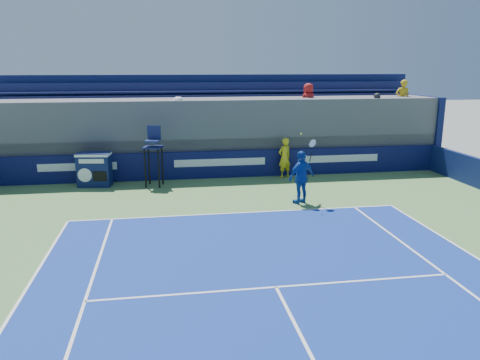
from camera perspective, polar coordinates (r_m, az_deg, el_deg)
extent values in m
imported|color=yellow|center=(20.67, 5.45, 2.73)|extent=(0.76, 0.64, 1.76)
cube|color=white|center=(15.73, -0.22, -4.03)|extent=(10.97, 0.07, 0.00)
cube|color=white|center=(10.73, 4.42, -12.88)|extent=(8.23, 0.07, 0.00)
cube|color=#0C0F44|center=(20.59, -2.46, 1.90)|extent=(20.40, 0.20, 1.20)
cube|color=white|center=(20.66, -19.20, 1.52)|extent=(3.20, 0.01, 0.32)
cube|color=white|center=(20.46, -2.43, 2.17)|extent=(4.00, 0.01, 0.32)
cube|color=white|center=(21.78, 12.11, 2.58)|extent=(3.60, 0.01, 0.32)
cylinder|color=white|center=(21.22, 7.82, 2.48)|extent=(0.44, 0.01, 0.44)
cube|color=#0E194A|center=(20.00, -17.32, 1.22)|extent=(1.38, 0.87, 1.40)
cube|color=white|center=(19.88, -17.44, 3.00)|extent=(1.41, 0.89, 0.10)
cylinder|color=white|center=(19.78, -18.40, 0.56)|extent=(0.56, 0.10, 0.56)
cube|color=black|center=(19.62, -16.71, 0.44)|extent=(0.55, 0.09, 0.40)
cube|color=white|center=(19.58, -17.68, 2.19)|extent=(0.99, 0.14, 0.18)
cylinder|color=black|center=(19.21, -11.48, 1.38)|extent=(0.09, 0.09, 1.60)
cylinder|color=black|center=(19.06, -9.87, 1.36)|extent=(0.09, 0.09, 1.60)
cylinder|color=black|center=(19.73, -11.02, 1.73)|extent=(0.09, 0.09, 1.60)
cylinder|color=black|center=(19.59, -9.45, 1.71)|extent=(0.09, 0.09, 1.60)
cube|color=#0F164F|center=(19.24, -10.56, 3.97)|extent=(0.85, 0.85, 0.06)
cube|color=navy|center=(19.10, -10.68, 4.65)|extent=(0.64, 0.57, 0.08)
cube|color=#141B4E|center=(19.40, -10.43, 5.70)|extent=(0.55, 0.19, 0.60)
imported|color=#1441A4|center=(16.75, 7.50, 0.32)|extent=(1.21, 0.90, 1.91)
cylinder|color=black|center=(16.76, 8.64, 2.86)|extent=(0.08, 0.16, 0.39)
torus|color=silver|center=(16.63, 8.84, 4.44)|extent=(0.32, 0.21, 0.29)
cylinder|color=white|center=(16.63, 8.84, 4.44)|extent=(0.26, 0.16, 0.24)
sphere|color=#E7F336|center=(16.28, 7.46, 5.61)|extent=(0.07, 0.07, 0.07)
cube|color=#4D4D51|center=(22.26, -3.07, 5.64)|extent=(20.40, 3.60, 3.38)
cube|color=#4D4D51|center=(20.96, -2.67, 4.55)|extent=(20.40, 0.90, 0.55)
cube|color=#131A4A|center=(20.79, -2.65, 5.79)|extent=(20.00, 0.45, 0.08)
cube|color=#131A4A|center=(21.01, -2.73, 6.43)|extent=(20.00, 0.06, 0.45)
cube|color=#4D4D51|center=(21.77, -2.95, 6.35)|extent=(20.40, 0.90, 0.55)
cube|color=#131A4A|center=(21.61, -2.94, 7.56)|extent=(20.00, 0.45, 0.08)
cube|color=#131A4A|center=(21.84, -3.02, 8.15)|extent=(20.00, 0.06, 0.45)
cube|color=#4D4D51|center=(22.60, -3.22, 8.02)|extent=(20.40, 0.90, 0.55)
cube|color=#131A4A|center=(22.45, -3.21, 9.20)|extent=(20.00, 0.45, 0.08)
cube|color=#131A4A|center=(22.69, -3.28, 9.75)|extent=(20.00, 0.06, 0.45)
cube|color=#4D4D51|center=(23.44, -3.47, 9.57)|extent=(20.40, 0.90, 0.55)
cube|color=#131A4A|center=(23.31, -3.46, 10.72)|extent=(20.00, 0.45, 0.08)
cube|color=#131A4A|center=(23.55, -3.53, 11.24)|extent=(20.00, 0.06, 0.45)
cube|color=#0C1647|center=(24.12, -3.58, 7.48)|extent=(20.80, 0.30, 4.40)
cube|color=#0C1647|center=(25.50, 20.86, 5.82)|extent=(0.30, 3.90, 3.40)
imported|color=gold|center=(21.08, -20.95, 6.73)|extent=(0.81, 0.65, 1.61)
imported|color=silver|center=(20.64, -7.45, 7.59)|extent=(1.22, 0.81, 1.76)
imported|color=teal|center=(21.12, 3.28, 7.58)|extent=(0.95, 0.44, 1.58)
imported|color=#AA1918|center=(22.49, 8.30, 9.42)|extent=(0.96, 0.77, 1.72)
imported|color=black|center=(22.77, 16.16, 7.85)|extent=(0.75, 0.58, 1.84)
imported|color=teal|center=(20.66, -12.12, 7.23)|extent=(0.62, 0.43, 1.63)
imported|color=gold|center=(24.31, 19.17, 9.29)|extent=(0.74, 0.54, 1.86)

